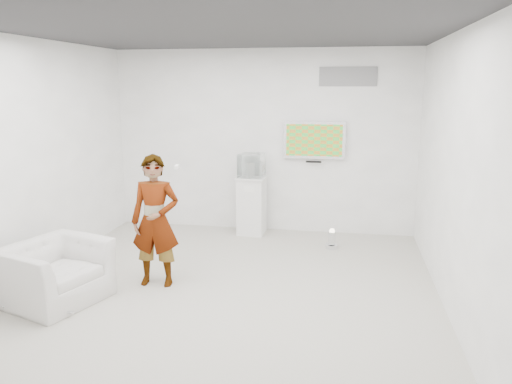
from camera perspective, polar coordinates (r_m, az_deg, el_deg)
room at (r=5.88m, az=-3.19°, el=3.06°), size 5.01×5.01×3.00m
tv at (r=8.16m, az=6.68°, el=5.92°), size 1.00×0.08×0.60m
logo_decal at (r=8.13m, az=10.48°, el=12.85°), size 0.90×0.02×0.30m
person at (r=6.18m, az=-11.43°, el=-3.27°), size 0.62×0.43×1.62m
armchair at (r=6.17m, az=-22.01°, el=-8.54°), size 1.20×1.28×0.68m
pedestal at (r=8.22m, az=-0.50°, el=-1.52°), size 0.49×0.49×0.96m
floor_uplight at (r=7.64m, az=8.66°, el=-5.34°), size 0.25×0.25×0.29m
vitrine at (r=8.09m, az=-0.51°, el=3.08°), size 0.41×0.41×0.38m
console at (r=8.10m, az=-0.51°, el=2.61°), size 0.13×0.18×0.24m
wii_remote at (r=6.12m, az=-9.03°, el=2.87°), size 0.07×0.16×0.04m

